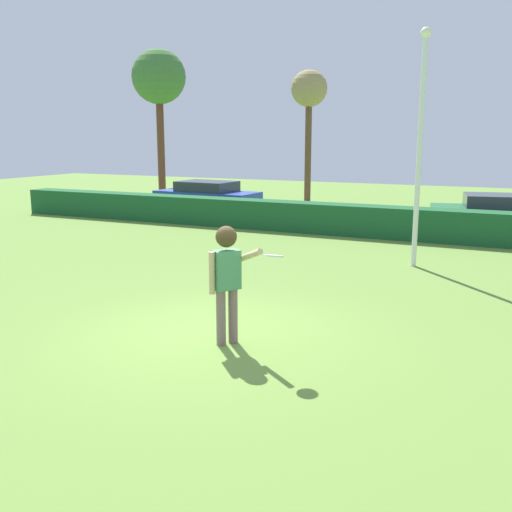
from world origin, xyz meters
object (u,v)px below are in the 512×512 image
person (227,271)px  parked_car_green (501,213)px  lamppost (420,137)px  bare_elm_tree (309,94)px  parked_car_blue (207,195)px  frisbee (274,256)px  birch_tree (159,79)px

person → parked_car_green: size_ratio=0.40×
lamppost → bare_elm_tree: bearing=121.3°
parked_car_green → parked_car_blue: bearing=175.8°
person → parked_car_blue: (-7.98, 13.19, -0.42)m
person → parked_car_blue: person is taller
frisbee → bare_elm_tree: bearing=109.2°
person → parked_car_blue: 15.42m
frisbee → bare_elm_tree: bare_elm_tree is taller
person → parked_car_green: (3.04, 12.38, -0.42)m
frisbee → parked_car_green: size_ratio=0.06×
bare_elm_tree → frisbee: bearing=-70.8°
frisbee → bare_elm_tree: 19.71m
lamppost → birch_tree: birch_tree is taller
frisbee → lamppost: 7.05m
bare_elm_tree → birch_tree: size_ratio=0.81×
lamppost → parked_car_green: 6.40m
person → bare_elm_tree: bare_elm_tree is taller
parked_car_blue → parked_car_green: 11.05m
person → frisbee: 0.94m
parked_car_green → bare_elm_tree: (-8.57, 5.74, 4.17)m
bare_elm_tree → birch_tree: (-8.00, 0.03, 0.95)m
person → birch_tree: size_ratio=0.24×
person → lamppost: bearing=77.4°
lamppost → bare_elm_tree: 13.59m
parked_car_blue → parked_car_green: same height
frisbee → parked_car_blue: frisbee is taller
frisbee → person: bearing=165.0°
person → parked_car_green: bearing=76.2°
person → birch_tree: 23.11m
parked_car_blue → birch_tree: 9.02m
lamppost → bare_elm_tree: bare_elm_tree is taller
frisbee → bare_elm_tree: (-6.37, 18.34, 3.40)m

